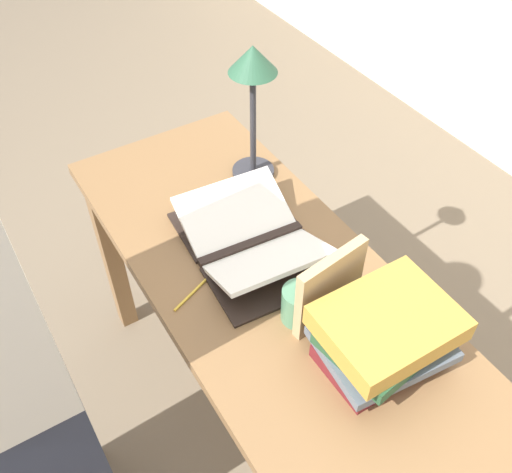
# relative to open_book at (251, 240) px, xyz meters

# --- Properties ---
(ground_plane) EXTENTS (12.00, 12.00, 0.00)m
(ground_plane) POSITION_rel_open_book_xyz_m (0.10, -0.02, -0.80)
(ground_plane) COLOR #70604C
(reading_desk) EXTENTS (1.40, 0.57, 0.77)m
(reading_desk) POSITION_rel_open_book_xyz_m (0.10, -0.02, -0.15)
(reading_desk) COLOR brown
(reading_desk) RESTS_ON ground_plane
(open_book) EXTENTS (0.45, 0.34, 0.09)m
(open_book) POSITION_rel_open_book_xyz_m (0.00, 0.00, 0.00)
(open_book) COLOR black
(open_book) RESTS_ON reading_desk
(book_stack_tall) EXTENTS (0.24, 0.29, 0.16)m
(book_stack_tall) POSITION_rel_open_book_xyz_m (0.44, 0.07, 0.06)
(book_stack_tall) COLOR maroon
(book_stack_tall) RESTS_ON reading_desk
(book_standing_upright) EXTENTS (0.05, 0.20, 0.21)m
(book_standing_upright) POSITION_rel_open_book_xyz_m (0.29, 0.03, 0.08)
(book_standing_upright) COLOR tan
(book_standing_upright) RESTS_ON reading_desk
(reading_lamp) EXTENTS (0.13, 0.13, 0.41)m
(reading_lamp) POSITION_rel_open_book_xyz_m (-0.26, 0.17, 0.28)
(reading_lamp) COLOR #2D2D33
(reading_lamp) RESTS_ON reading_desk
(coffee_mug) EXTENTS (0.08, 0.11, 0.10)m
(coffee_mug) POSITION_rel_open_book_xyz_m (0.25, -0.02, 0.02)
(coffee_mug) COLOR #4C7F5B
(coffee_mug) RESTS_ON reading_desk
(pencil) EXTENTS (0.07, 0.15, 0.01)m
(pencil) POSITION_rel_open_book_xyz_m (0.06, -0.20, -0.02)
(pencil) COLOR gold
(pencil) RESTS_ON reading_desk
(person_reader) EXTENTS (0.36, 0.22, 1.70)m
(person_reader) POSITION_rel_open_book_xyz_m (0.06, -0.64, 0.04)
(person_reader) COLOR #2D3342
(person_reader) RESTS_ON ground_plane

